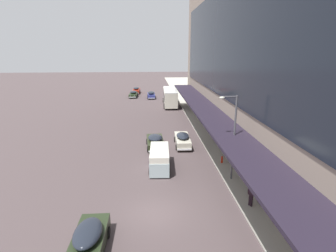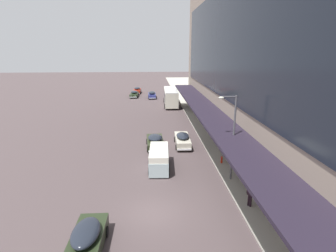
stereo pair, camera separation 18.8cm
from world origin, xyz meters
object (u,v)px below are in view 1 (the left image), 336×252
Objects in this scene: sedan_second_near at (183,139)px; fire_hydrant at (222,159)px; transit_bus_kerbside_front at (170,96)px; sedan_trailing_near at (151,95)px; vw_van at (159,157)px; sedan_lead_near at (136,90)px; pedestrian_at_kerb at (251,193)px; sedan_far_back at (133,94)px; sedan_second_mid at (88,243)px; street_lamp at (232,132)px; sedan_oncoming_front at (155,141)px.

fire_hydrant is at bearing -59.32° from sedan_second_near.
fire_hydrant is (2.82, -28.59, -1.37)m from transit_bus_kerbside_front.
transit_bus_kerbside_front is 9.48m from sedan_trailing_near.
sedan_lead_near is at bearing 95.25° from vw_van.
pedestrian_at_kerb is at bearing -81.67° from sedan_trailing_near.
sedan_second_near reaches higher than sedan_far_back.
pedestrian_at_kerb reaches higher than sedan_trailing_near.
sedan_second_mid is (-3.94, -48.39, 0.01)m from sedan_trailing_near.
sedan_far_back is (-0.26, 50.05, -0.06)m from sedan_second_mid.
sedan_second_mid reaches higher than fire_hydrant.
transit_bus_kerbside_front is at bearing 83.50° from vw_van.
vw_van is at bearing -83.36° from sedan_far_back.
street_lamp is at bearing -81.26° from sedan_trailing_near.
street_lamp is (-0.30, 4.07, 3.15)m from pedestrian_at_kerb.
transit_bus_kerbside_front is 40.46m from sedan_second_mid.
street_lamp is (6.13, -8.30, 3.57)m from sedan_oncoming_front.
street_lamp is (10.18, 7.82, 3.55)m from sedan_second_mid.
street_lamp is at bearing -26.10° from vw_van.
vw_van reaches higher than sedan_oncoming_front.
pedestrian_at_kerb is (3.24, -12.78, 0.41)m from sedan_second_near.
sedan_trailing_near is 8.23m from sedan_lead_near.
street_lamp is at bearing -53.54° from sedan_oncoming_front.
sedan_far_back is at bearing 90.30° from sedan_second_mid.
sedan_lead_near is at bearing 102.97° from fire_hydrant.
sedan_oncoming_front is 0.61× the size of street_lamp.
sedan_lead_near is at bearing 101.80° from street_lamp.
sedan_oncoming_front is (-3.19, -0.42, 0.00)m from sedan_second_near.
street_lamp is at bearing -85.42° from transit_bus_kerbside_front.
pedestrian_at_kerb is (2.85, -35.97, -0.69)m from transit_bus_kerbside_front.
pedestrian_at_kerb is 5.16m from street_lamp.
sedan_lead_near is 0.68× the size of street_lamp.
transit_bus_kerbside_front is at bearing 79.14° from sedan_second_mid.
street_lamp reaches higher than vw_van.
street_lamp reaches higher than sedan_oncoming_front.
sedan_second_near is at bearing 120.68° from fire_hydrant.
sedan_trailing_near is 4.52m from sedan_far_back.
sedan_oncoming_front is at bearing 92.81° from vw_van.
sedan_second_near is 0.95× the size of sedan_far_back.
vw_van reaches higher than sedan_second_mid.
sedan_far_back is at bearing 127.39° from transit_bus_kerbside_front.
sedan_lead_near is (0.18, 55.71, -0.02)m from sedan_second_mid.
vw_van is (-2.92, -5.84, 0.33)m from sedan_second_near.
fire_hydrant is (0.26, 3.31, -3.84)m from street_lamp.
transit_bus_kerbside_front reaches higher than sedan_trailing_near.
sedan_second_mid is at bearing -94.66° from sedan_trailing_near.
pedestrian_at_kerb is (10.30, -51.95, 0.41)m from sedan_lead_near.
sedan_second_near is 18.05m from sedan_second_mid.
sedan_oncoming_front is 0.87× the size of sedan_second_mid.
vw_van reaches higher than sedan_second_near.
vw_van is at bearing 68.02° from sedan_second_mid.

